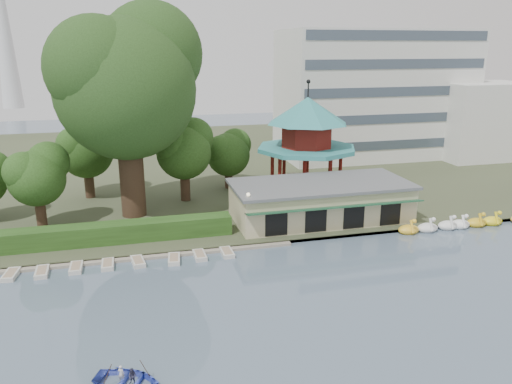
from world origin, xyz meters
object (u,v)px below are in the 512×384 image
object	(u,v)px
boathouse	(320,200)
big_tree	(127,78)
rowboat_with_passengers	(127,376)
pavilion	(307,135)
dock	(102,260)

from	to	relation	value
boathouse	big_tree	bearing A→B (deg)	161.60
rowboat_with_passengers	boathouse	bearing A→B (deg)	48.02
big_tree	rowboat_with_passengers	distance (m)	31.94
pavilion	big_tree	xyz separation A→B (m)	(-20.81, -3.77, 7.39)
boathouse	pavilion	distance (m)	11.43
boathouse	pavilion	world-z (taller)	pavilion
rowboat_with_passengers	pavilion	bearing A→B (deg)	55.70
pavilion	big_tree	world-z (taller)	big_tree
boathouse	rowboat_with_passengers	distance (m)	30.00
boathouse	pavilion	size ratio (longest dim) A/B	1.38
big_tree	rowboat_with_passengers	xyz separation A→B (m)	(-1.22, -28.52, -14.33)
dock	pavilion	distance (m)	29.14
big_tree	rowboat_with_passengers	bearing A→B (deg)	-92.45
pavilion	rowboat_with_passengers	xyz separation A→B (m)	(-22.03, -32.29, -6.94)
dock	big_tree	size ratio (longest dim) A/B	1.53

